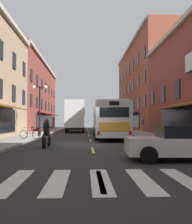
# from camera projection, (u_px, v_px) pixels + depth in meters

# --- Properties ---
(ground_plane) EXTENTS (34.80, 80.00, 0.10)m
(ground_plane) POSITION_uv_depth(u_px,v_px,m) (91.00, 145.00, 16.25)
(ground_plane) COLOR #28282B
(lane_centre_dashes) EXTENTS (0.14, 73.90, 0.01)m
(lane_centre_dashes) POSITION_uv_depth(u_px,v_px,m) (91.00, 144.00, 16.01)
(lane_centre_dashes) COLOR #DBCC4C
(lane_centre_dashes) RESTS_ON ground
(crosswalk_near) EXTENTS (7.10, 2.80, 0.01)m
(crosswalk_near) POSITION_uv_depth(u_px,v_px,m) (101.00, 180.00, 6.27)
(crosswalk_near) COLOR silver
(crosswalk_near) RESTS_ON ground
(sidewalk_left) EXTENTS (3.00, 80.00, 0.14)m
(sidewalk_left) POSITION_uv_depth(u_px,v_px,m) (2.00, 143.00, 16.00)
(sidewalk_left) COLOR #A39E93
(sidewalk_left) RESTS_ON ground
(sidewalk_right) EXTENTS (3.00, 80.00, 0.14)m
(sidewalk_right) POSITION_uv_depth(u_px,v_px,m) (178.00, 142.00, 16.51)
(sidewalk_right) COLOR #A39E93
(sidewalk_right) RESTS_ON ground
(transit_bus) EXTENTS (2.80, 11.93, 3.11)m
(transit_bus) POSITION_uv_depth(u_px,v_px,m) (108.00, 120.00, 22.79)
(transit_bus) COLOR silver
(transit_bus) RESTS_ON ground
(box_truck) EXTENTS (2.56, 7.97, 4.18)m
(box_truck) POSITION_uv_depth(u_px,v_px,m) (75.00, 117.00, 33.17)
(box_truck) COLOR white
(box_truck) RESTS_ON ground
(sedan_near) EXTENTS (2.01, 4.63, 1.42)m
(sedan_near) POSITION_uv_depth(u_px,v_px,m) (78.00, 125.00, 45.18)
(sedan_near) COLOR #515154
(sedan_near) RESTS_ON ground
(sedan_mid) EXTENTS (4.83, 2.23, 1.36)m
(sedan_mid) POSITION_uv_depth(u_px,v_px,m) (188.00, 142.00, 9.53)
(sedan_mid) COLOR silver
(sedan_mid) RESTS_ON ground
(motorcycle_rider) EXTENTS (0.62, 2.07, 1.66)m
(motorcycle_rider) POSITION_uv_depth(u_px,v_px,m) (47.00, 135.00, 14.18)
(motorcycle_rider) COLOR black
(motorcycle_rider) RESTS_ON ground
(bicycle_near) EXTENTS (1.69, 0.50, 0.91)m
(bicycle_near) POSITION_uv_depth(u_px,v_px,m) (30.00, 134.00, 19.00)
(bicycle_near) COLOR black
(bicycle_near) RESTS_ON sidewalk_left
(pedestrian_mid) EXTENTS (0.36, 0.36, 1.78)m
(pedestrian_mid) POSITION_uv_depth(u_px,v_px,m) (143.00, 125.00, 31.07)
(pedestrian_mid) COLOR #B29947
(pedestrian_mid) RESTS_ON sidewalk_right
(street_lamp_twin) EXTENTS (1.42, 0.32, 4.74)m
(street_lamp_twin) POSITION_uv_depth(u_px,v_px,m) (40.00, 108.00, 22.89)
(street_lamp_twin) COLOR black
(street_lamp_twin) RESTS_ON sidewalk_left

